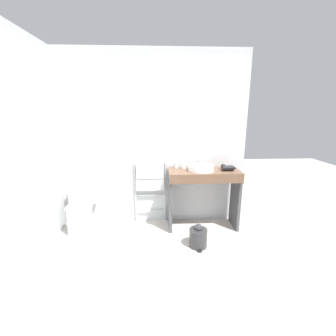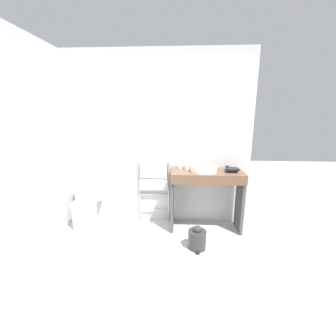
{
  "view_description": "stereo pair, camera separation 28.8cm",
  "coord_description": "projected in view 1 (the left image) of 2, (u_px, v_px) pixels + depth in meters",
  "views": [
    {
      "loc": [
        0.11,
        -2.13,
        1.72
      ],
      "look_at": [
        0.25,
        0.67,
        1.02
      ],
      "focal_mm": 24.0,
      "sensor_mm": 36.0,
      "label": 1
    },
    {
      "loc": [
        0.4,
        -2.13,
        1.72
      ],
      "look_at": [
        0.25,
        0.67,
        1.02
      ],
      "focal_mm": 24.0,
      "sensor_mm": 36.0,
      "label": 2
    }
  ],
  "objects": [
    {
      "name": "toilet",
      "position": [
        81.0,
        212.0,
        3.27
      ],
      "size": [
        0.39,
        0.49,
        0.74
      ],
      "color": "white",
      "rests_on": "ground_plane"
    },
    {
      "name": "vanity_counter",
      "position": [
        203.0,
        189.0,
        3.33
      ],
      "size": [
        1.03,
        0.45,
        0.9
      ],
      "color": "brown",
      "rests_on": "ground_plane"
    },
    {
      "name": "cup_near_edge",
      "position": [
        183.0,
        166.0,
        3.35
      ],
      "size": [
        0.07,
        0.07,
        0.08
      ],
      "color": "silver",
      "rests_on": "vanity_counter"
    },
    {
      "name": "trash_bin",
      "position": [
        198.0,
        237.0,
        2.94
      ],
      "size": [
        0.23,
        0.27,
        0.32
      ],
      "color": "#333335",
      "rests_on": "ground_plane"
    },
    {
      "name": "sink_basin",
      "position": [
        201.0,
        168.0,
        3.24
      ],
      "size": [
        0.38,
        0.38,
        0.08
      ],
      "color": "white",
      "rests_on": "vanity_counter"
    },
    {
      "name": "cup_near_wall",
      "position": [
        176.0,
        165.0,
        3.39
      ],
      "size": [
        0.07,
        0.07,
        0.08
      ],
      "color": "silver",
      "rests_on": "vanity_counter"
    },
    {
      "name": "hair_dryer",
      "position": [
        228.0,
        168.0,
        3.24
      ],
      "size": [
        0.21,
        0.18,
        0.08
      ],
      "color": "black",
      "rests_on": "vanity_counter"
    },
    {
      "name": "towel_radiator",
      "position": [
        150.0,
        180.0,
        3.46
      ],
      "size": [
        0.49,
        0.06,
        1.01
      ],
      "color": "silver",
      "rests_on": "ground_plane"
    },
    {
      "name": "wall_back",
      "position": [
        150.0,
        140.0,
        3.43
      ],
      "size": [
        2.92,
        0.12,
        2.6
      ],
      "primitive_type": "cube",
      "color": "silver",
      "rests_on": "ground_plane"
    },
    {
      "name": "wall_side",
      "position": [
        32.0,
        148.0,
        2.7
      ],
      "size": [
        0.12,
        1.87,
        2.6
      ],
      "primitive_type": "cube",
      "color": "silver",
      "rests_on": "ground_plane"
    },
    {
      "name": "ground_plane",
      "position": [
        149.0,
        273.0,
        2.48
      ],
      "size": [
        12.0,
        12.0,
        0.0
      ],
      "primitive_type": "plane",
      "color": "beige"
    },
    {
      "name": "faucet",
      "position": [
        199.0,
        162.0,
        3.42
      ],
      "size": [
        0.02,
        0.1,
        0.12
      ],
      "color": "silver",
      "rests_on": "vanity_counter"
    }
  ]
}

